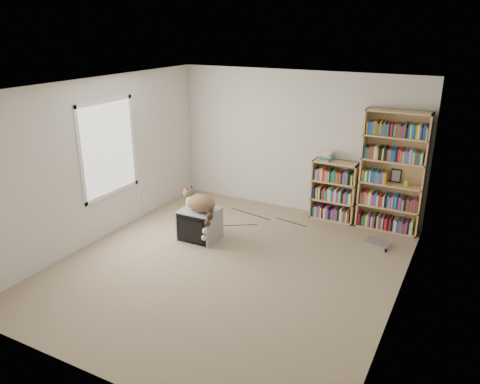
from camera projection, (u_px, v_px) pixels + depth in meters
The scene contains 17 objects.
floor at pixel (228, 266), 6.60m from camera, with size 4.50×5.00×0.01m, color tan.
wall_back at pixel (297, 142), 8.25m from camera, with size 4.50×0.02×2.50m, color beige.
wall_front at pixel (88, 264), 4.09m from camera, with size 4.50×0.02×2.50m, color beige.
wall_left at pixel (100, 161), 7.16m from camera, with size 0.02×5.00×2.50m, color beige.
wall_right at pixel (404, 213), 5.19m from camera, with size 0.02×5.00×2.50m, color beige.
ceiling at pixel (227, 87), 5.75m from camera, with size 4.50×5.00×0.02m, color white.
window at pixel (108, 148), 7.27m from camera, with size 0.02×1.22×1.52m, color white.
crt_tv at pixel (200, 224), 7.37m from camera, with size 0.58×0.53×0.50m.
cat at pixel (201, 207), 7.13m from camera, with size 0.72×0.63×0.60m.
bookcase_tall at pixel (392, 175), 7.49m from camera, with size 0.99×0.30×1.98m.
bookcase_short at pixel (334, 193), 8.05m from camera, with size 0.76×0.30×1.04m.
book_stack at pixel (327, 156), 7.89m from camera, with size 0.18×0.24×0.15m, color red.
green_mug at pixel (407, 183), 7.40m from camera, with size 0.08×0.08×0.09m, color #79BE36.
framed_print at pixel (396, 176), 7.55m from camera, with size 0.16×0.01×0.22m, color black.
dvd_player at pixel (377, 244), 7.17m from camera, with size 0.36×0.26×0.08m, color #AEAEB3.
wall_outlet at pixel (143, 198), 8.25m from camera, with size 0.01×0.08×0.13m, color silver.
floor_cables at pixel (266, 224), 7.99m from camera, with size 1.20×0.70×0.01m, color black, non-canonical shape.
Camera 1 is at (2.87, -5.09, 3.24)m, focal length 35.00 mm.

